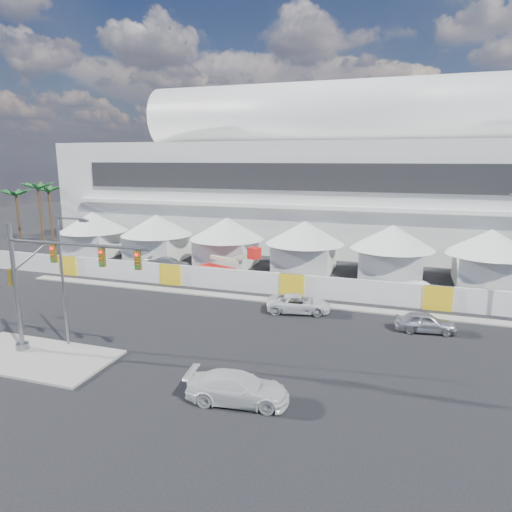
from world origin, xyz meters
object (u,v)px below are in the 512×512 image
(sedan_silver, at_px, (425,322))
(pickup_curb, at_px, (299,304))
(lot_car_c, at_px, (169,264))
(traffic_mast, at_px, (41,285))
(pickup_near, at_px, (238,388))
(streetlight_median, at_px, (65,272))
(boom_lift, at_px, (223,269))
(lot_car_a, at_px, (421,289))

(sedan_silver, xyz_separation_m, pickup_curb, (-9.40, 1.27, 0.01))
(lot_car_c, distance_m, traffic_mast, 22.70)
(sedan_silver, xyz_separation_m, pickup_near, (-9.21, -13.01, 0.05))
(pickup_curb, distance_m, streetlight_median, 17.35)
(lot_car_c, bearing_deg, boom_lift, -111.23)
(pickup_near, relative_size, boom_lift, 0.67)
(boom_lift, bearing_deg, lot_car_c, -169.52)
(sedan_silver, height_order, lot_car_c, sedan_silver)
(sedan_silver, bearing_deg, pickup_curb, 75.23)
(lot_car_a, bearing_deg, streetlight_median, 159.83)
(lot_car_a, distance_m, boom_lift, 18.91)
(pickup_near, bearing_deg, lot_car_a, -29.71)
(lot_car_a, xyz_separation_m, traffic_mast, (-22.20, -20.40, 3.93))
(traffic_mast, height_order, streetlight_median, streetlight_median)
(sedan_silver, distance_m, pickup_near, 15.94)
(lot_car_c, bearing_deg, traffic_mast, -179.58)
(traffic_mast, xyz_separation_m, boom_lift, (3.30, 20.56, -3.54))
(pickup_near, height_order, traffic_mast, traffic_mast)
(pickup_curb, xyz_separation_m, lot_car_a, (9.29, 7.55, -0.07))
(streetlight_median, xyz_separation_m, boom_lift, (2.87, 18.96, -3.97))
(sedan_silver, height_order, streetlight_median, streetlight_median)
(streetlight_median, relative_size, boom_lift, 1.08)
(sedan_silver, relative_size, pickup_near, 0.79)
(pickup_near, bearing_deg, boom_lift, 16.94)
(lot_car_a, height_order, boom_lift, boom_lift)
(streetlight_median, bearing_deg, boom_lift, 81.38)
(pickup_curb, distance_m, boom_lift, 12.32)
(pickup_near, xyz_separation_m, boom_lift, (-9.80, 21.99, 0.27))
(pickup_curb, xyz_separation_m, streetlight_median, (-12.49, -11.25, 4.29))
(lot_car_c, xyz_separation_m, traffic_mast, (3.69, -22.06, 3.88))
(pickup_near, bearing_deg, sedan_silver, -42.38)
(pickup_near, xyz_separation_m, lot_car_c, (-16.79, 23.50, -0.07))
(sedan_silver, bearing_deg, streetlight_median, 107.47)
(lot_car_a, relative_size, lot_car_c, 0.81)
(traffic_mast, height_order, boom_lift, traffic_mast)
(lot_car_c, relative_size, streetlight_median, 0.56)
(sedan_silver, height_order, pickup_curb, pickup_curb)
(pickup_curb, distance_m, lot_car_c, 18.99)
(pickup_near, height_order, lot_car_c, pickup_near)
(traffic_mast, distance_m, streetlight_median, 1.71)
(traffic_mast, bearing_deg, lot_car_a, 42.58)
(sedan_silver, distance_m, traffic_mast, 25.43)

